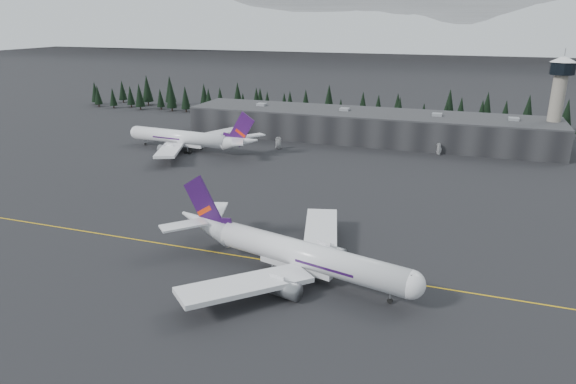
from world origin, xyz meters
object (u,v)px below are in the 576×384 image
(terminal, at_px, (366,126))
(jet_main, at_px, (288,251))
(gse_vehicle_a, at_px, (279,147))
(control_tower, at_px, (558,94))
(jet_parked, at_px, (191,139))
(gse_vehicle_b, at_px, (439,153))

(terminal, bearing_deg, jet_main, -86.02)
(gse_vehicle_a, bearing_deg, jet_main, -66.68)
(control_tower, bearing_deg, jet_parked, -161.34)
(control_tower, height_order, gse_vehicle_b, control_tower)
(jet_main, relative_size, gse_vehicle_b, 12.71)
(control_tower, distance_m, gse_vehicle_a, 112.87)
(jet_main, height_order, jet_parked, jet_parked)
(jet_main, relative_size, gse_vehicle_a, 11.74)
(terminal, distance_m, jet_main, 131.01)
(control_tower, height_order, jet_parked, control_tower)
(jet_main, distance_m, jet_parked, 113.29)
(jet_parked, bearing_deg, jet_main, 134.85)
(jet_parked, bearing_deg, terminal, -140.53)
(jet_main, distance_m, gse_vehicle_b, 116.77)
(terminal, bearing_deg, gse_vehicle_b, -26.52)
(terminal, relative_size, control_tower, 4.24)
(control_tower, relative_size, gse_vehicle_b, 8.02)
(jet_main, height_order, gse_vehicle_b, jet_main)
(jet_parked, relative_size, gse_vehicle_a, 12.09)
(control_tower, xyz_separation_m, gse_vehicle_a, (-105.92, -31.72, -22.70))
(jet_parked, bearing_deg, gse_vehicle_b, -159.29)
(control_tower, relative_size, jet_parked, 0.61)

